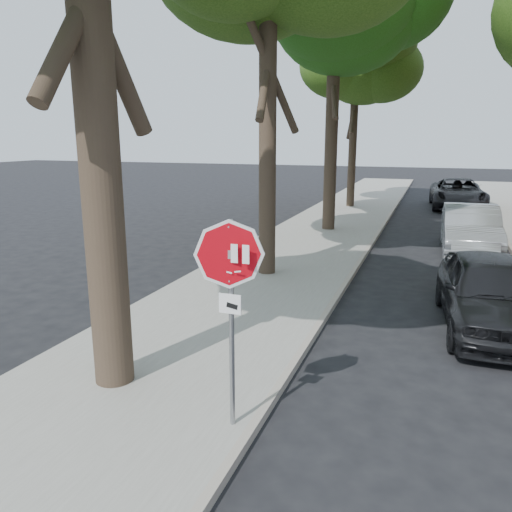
{
  "coord_description": "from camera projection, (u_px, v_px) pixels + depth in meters",
  "views": [
    {
      "loc": [
        1.48,
        -5.18,
        3.63
      ],
      "look_at": [
        -0.77,
        1.05,
        2.05
      ],
      "focal_mm": 35.0,
      "sensor_mm": 36.0,
      "label": 1
    }
  ],
  "objects": [
    {
      "name": "ground",
      "position": [
        286.0,
        443.0,
        6.07
      ],
      "size": [
        120.0,
        120.0,
        0.0
      ],
      "primitive_type": "plane",
      "color": "black",
      "rests_on": "ground"
    },
    {
      "name": "sidewalk_left",
      "position": [
        314.0,
        239.0,
        17.86
      ],
      "size": [
        4.0,
        55.0,
        0.12
      ],
      "primitive_type": "cube",
      "color": "gray",
      "rests_on": "ground"
    },
    {
      "name": "curb_left",
      "position": [
        372.0,
        243.0,
        17.19
      ],
      "size": [
        0.12,
        55.0,
        0.13
      ],
      "primitive_type": "cube",
      "color": "#9E9384",
      "rests_on": "ground"
    },
    {
      "name": "stop_sign",
      "position": [
        230.0,
        285.0,
        5.83
      ],
      "size": [
        0.76,
        0.34,
        2.61
      ],
      "color": "gray",
      "rests_on": "sidewalk_left"
    },
    {
      "name": "tree_mid_b",
      "position": [
        336.0,
        12.0,
        17.94
      ],
      "size": [
        5.88,
        5.46,
        10.36
      ],
      "color": "black",
      "rests_on": "sidewalk_left"
    },
    {
      "name": "tree_far",
      "position": [
        356.0,
        63.0,
        24.61
      ],
      "size": [
        5.29,
        4.91,
        9.33
      ],
      "color": "black",
      "rests_on": "sidewalk_left"
    },
    {
      "name": "car_a",
      "position": [
        489.0,
        292.0,
        9.58
      ],
      "size": [
        2.06,
        4.4,
        1.46
      ],
      "primitive_type": "imported",
      "rotation": [
        0.0,
        0.0,
        0.08
      ],
      "color": "black",
      "rests_on": "ground"
    },
    {
      "name": "car_b",
      "position": [
        470.0,
        230.0,
        15.8
      ],
      "size": [
        1.72,
        4.68,
        1.53
      ],
      "primitive_type": "imported",
      "rotation": [
        0.0,
        0.0,
        0.02
      ],
      "color": "#9B9DA2",
      "rests_on": "ground"
    },
    {
      "name": "car_d",
      "position": [
        458.0,
        194.0,
        25.87
      ],
      "size": [
        2.87,
        5.7,
        1.55
      ],
      "primitive_type": "imported",
      "rotation": [
        0.0,
        0.0,
        0.06
      ],
      "color": "black",
      "rests_on": "ground"
    }
  ]
}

